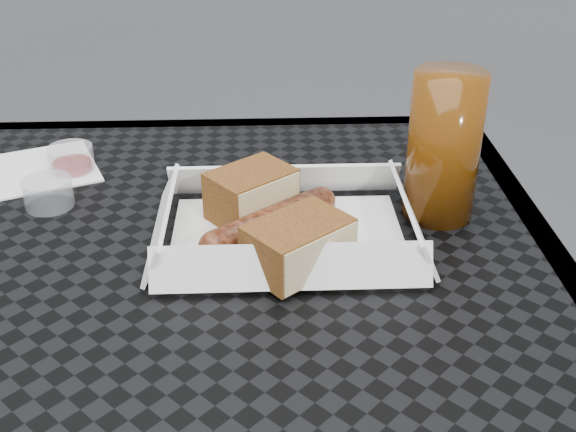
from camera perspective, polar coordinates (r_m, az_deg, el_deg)
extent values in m
cube|color=black|center=(0.63, -12.61, -7.00)|extent=(0.80, 0.80, 0.01)
cube|color=black|center=(0.97, -9.09, 6.43)|extent=(0.80, 0.03, 0.03)
cylinder|color=black|center=(1.15, 10.19, -11.07)|extent=(0.03, 0.03, 0.73)
cube|color=white|center=(0.69, -0.03, -1.61)|extent=(0.22, 0.15, 0.00)
cylinder|color=brown|center=(0.68, -1.39, -0.53)|extent=(0.12, 0.10, 0.03)
sphere|color=brown|center=(0.72, 2.60, 1.19)|extent=(0.03, 0.03, 0.03)
sphere|color=brown|center=(0.65, -5.81, -2.42)|extent=(0.03, 0.03, 0.03)
cube|color=brown|center=(0.71, -2.92, 1.75)|extent=(0.10, 0.09, 0.05)
cube|color=brown|center=(0.63, 0.80, -2.30)|extent=(0.10, 0.10, 0.04)
cylinder|color=#E55809|center=(0.65, 3.69, -3.51)|extent=(0.02, 0.02, 0.00)
torus|color=white|center=(0.65, 4.45, -3.74)|extent=(0.02, 0.02, 0.00)
cube|color=#B2D17F|center=(0.65, 4.63, -3.37)|extent=(0.02, 0.02, 0.00)
cube|color=white|center=(0.87, -19.00, 3.52)|extent=(0.16, 0.16, 0.00)
cylinder|color=maroon|center=(0.85, -16.75, 4.30)|extent=(0.05, 0.05, 0.03)
cylinder|color=silver|center=(0.78, -18.42, 1.75)|extent=(0.05, 0.05, 0.03)
cylinder|color=#532907|center=(0.72, 12.21, 5.38)|extent=(0.07, 0.07, 0.15)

